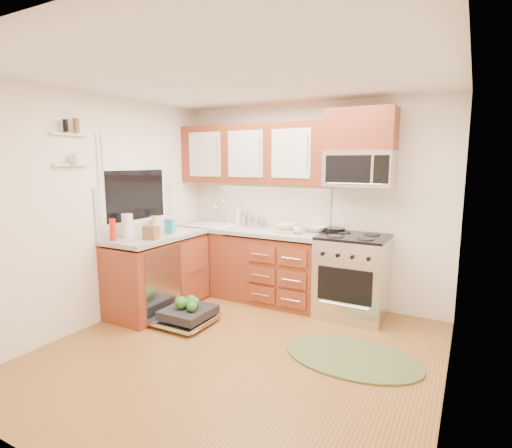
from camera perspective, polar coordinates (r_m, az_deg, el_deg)
The scene contains 38 objects.
floor at distance 3.95m, azimuth -2.56°, elevation -17.91°, with size 3.50×3.50×0.00m, color brown.
ceiling at distance 3.60m, azimuth -2.86°, elevation 20.42°, with size 3.50×3.50×0.00m, color white.
wall_back at distance 5.13m, azimuth 7.51°, elevation 2.89°, with size 3.50×0.04×2.50m, color white.
wall_front at distance 2.29m, azimuth -26.21°, elevation -5.48°, with size 3.50×0.04×2.50m, color white.
wall_left at distance 4.71m, azimuth -21.23°, elevation 1.83°, with size 0.04×3.50×2.50m, color white.
wall_right at distance 3.06m, azimuth 26.59°, elevation -2.06°, with size 0.04×3.50×2.50m, color white.
base_cabinet_back at distance 5.32m, azimuth -1.20°, elevation -5.86°, with size 2.05×0.60×0.85m, color #632D16.
base_cabinet_left at distance 5.01m, azimuth -13.84°, elevation -7.05°, with size 0.60×1.25×0.85m, color #632D16.
countertop_back at distance 5.21m, azimuth -1.27°, elevation -0.83°, with size 2.07×0.64×0.05m, color #A09A92.
countertop_left at distance 4.90m, azimuth -13.96°, elevation -1.72°, with size 0.64×1.27×0.05m, color #A09A92.
backsplash_back at distance 5.42m, azimuth 0.27°, elevation 2.87°, with size 2.05×0.02×0.57m, color beige.
backsplash_left at distance 5.06m, azimuth -16.56°, elevation 2.06°, with size 0.02×1.25×0.57m, color beige.
upper_cabinets at distance 5.25m, azimuth -0.56°, elevation 9.94°, with size 2.05×0.35×0.75m, color #632D16, non-canonical shape.
cabinet_over_mw at distance 4.74m, azimuth 14.83°, elevation 12.90°, with size 0.76×0.35×0.47m, color #632D16.
range at distance 4.77m, azimuth 13.60°, elevation -7.23°, with size 0.76×0.64×0.95m, color silver, non-canonical shape.
microwave at distance 4.71m, azimuth 14.54°, elevation 7.64°, with size 0.76×0.38×0.40m, color silver, non-canonical shape.
sink at distance 5.49m, azimuth -6.13°, elevation -1.44°, with size 0.62×0.50×0.26m, color white, non-canonical shape.
dishwasher at distance 4.59m, azimuth -10.03°, elevation -12.73°, with size 0.70×0.60×0.20m, color silver, non-canonical shape.
window at distance 5.01m, azimuth -16.94°, elevation 5.89°, with size 0.03×1.05×1.05m, color white, non-canonical shape.
window_blind at distance 4.99m, azimuth -16.91°, elevation 9.67°, with size 0.02×0.96×0.40m, color white.
shelf_upper at distance 4.45m, azimuth -25.07°, elevation 11.55°, with size 0.04×0.40×0.03m, color white.
shelf_lower at distance 4.44m, azimuth -24.81°, elevation 7.69°, with size 0.04×0.40×0.03m, color white.
rug at distance 3.95m, azimuth 13.57°, elevation -18.03°, with size 1.26×0.82×0.02m, color #546037, non-canonical shape.
skillet at distance 4.89m, azimuth 11.27°, elevation -0.79°, with size 0.23×0.23×0.04m, color black.
stock_pot at distance 5.31m, azimuth -0.15°, elevation 0.32°, with size 0.21×0.21×0.13m, color silver.
cutting_board at distance 4.85m, azimuth 4.31°, elevation -1.16°, with size 0.25×0.16×0.02m, color #AB844E.
canister at distance 5.45m, azimuth -1.62°, elevation 0.69°, with size 0.10×0.10×0.15m, color silver.
paper_towel_roll at distance 4.76m, azimuth -17.90°, elevation -0.22°, with size 0.13×0.13×0.27m, color white.
mustard_bottle at distance 5.07m, azimuth -14.22°, elevation 0.04°, with size 0.06×0.06×0.20m, color #FAF31B.
red_bottle at distance 4.62m, azimuth -19.79°, elevation -0.77°, with size 0.06×0.06×0.24m, color red.
wooden_box at distance 4.58m, azimuth -14.77°, elevation -1.17°, with size 0.15×0.11×0.15m, color brown.
blue_carton at distance 4.91m, azimuth -12.21°, elevation -0.32°, with size 0.11×0.06×0.17m, color teal.
bowl_a at distance 4.98m, azimuth 8.43°, elevation -0.67°, with size 0.29×0.29×0.07m, color #999999.
bowl_b at distance 5.04m, azimuth 4.20°, elevation -0.41°, with size 0.27×0.27×0.09m, color #999999.
cup at distance 4.80m, azimuth 6.03°, elevation -0.83°, with size 0.12×0.12×0.10m, color #999999.
soap_bottle_a at distance 5.53m, azimuth -2.51°, elevation 1.50°, with size 0.11×0.11×0.29m, color #999999.
soap_bottle_b at distance 5.10m, azimuth -14.46°, elevation 0.07°, with size 0.09×0.09×0.19m, color #999999.
soap_bottle_c at distance 5.03m, azimuth -14.11°, elevation -0.29°, with size 0.12×0.12×0.15m, color #999999.
Camera 1 is at (1.83, -3.01, 1.78)m, focal length 28.00 mm.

